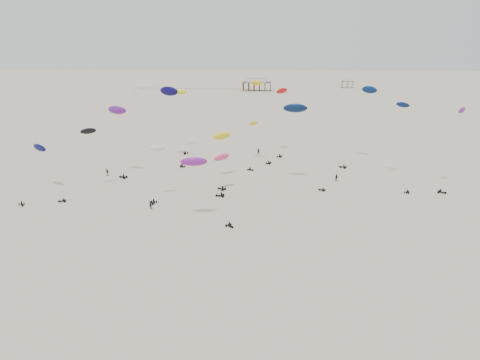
# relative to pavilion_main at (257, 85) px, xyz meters

# --- Properties ---
(ground_plane) EXTENTS (900.00, 900.00, 0.00)m
(ground_plane) POSITION_rel_pavilion_main_xyz_m (10.00, -150.00, -4.22)
(ground_plane) COLOR beige
(pavilion_main) EXTENTS (21.00, 13.00, 9.80)m
(pavilion_main) POSITION_rel_pavilion_main_xyz_m (0.00, 0.00, 0.00)
(pavilion_main) COLOR brown
(pavilion_main) RESTS_ON ground
(pavilion_small) EXTENTS (9.00, 7.00, 8.00)m
(pavilion_small) POSITION_rel_pavilion_main_xyz_m (70.00, 30.00, -0.74)
(pavilion_small) COLOR brown
(pavilion_small) RESTS_ON ground
(pier_fence) EXTENTS (80.20, 0.20, 1.50)m
(pier_fence) POSITION_rel_pavilion_main_xyz_m (-52.00, -0.00, -3.45)
(pier_fence) COLOR black
(pier_fence) RESTS_ON ground
(rig_0) EXTENTS (5.09, 9.19, 19.59)m
(rig_0) POSITION_rel_pavilion_main_xyz_m (-13.15, -205.67, 9.06)
(rig_0) COLOR black
(rig_0) RESTS_ON ground
(rig_1) EXTENTS (7.70, 7.58, 12.04)m
(rig_1) POSITION_rel_pavilion_main_xyz_m (12.16, -218.29, 1.90)
(rig_1) COLOR black
(rig_1) RESTS_ON ground
(rig_2) EXTENTS (6.19, 11.71, 16.03)m
(rig_2) POSITION_rel_pavilion_main_xyz_m (-26.57, -251.57, 6.30)
(rig_2) COLOR black
(rig_2) RESTS_ON ground
(rig_3) EXTENTS (3.52, 5.46, 12.23)m
(rig_3) POSITION_rel_pavilion_main_xyz_m (-8.71, -255.97, 2.37)
(rig_3) COLOR black
(rig_3) RESTS_ON ground
(rig_4) EXTENTS (10.69, 4.94, 13.68)m
(rig_4) POSITION_rel_pavilion_main_xyz_m (2.72, -267.67, 6.22)
(rig_4) COLOR black
(rig_4) RESTS_ON ground
(rig_5) EXTENTS (3.78, 15.66, 21.57)m
(rig_5) POSITION_rel_pavilion_main_xyz_m (47.51, -236.10, 9.63)
(rig_5) COLOR black
(rig_5) RESTS_ON ground
(rig_6) EXTENTS (5.06, 14.59, 14.28)m
(rig_6) POSITION_rel_pavilion_main_xyz_m (-37.23, -251.70, 4.37)
(rig_6) COLOR black
(rig_6) RESTS_ON ground
(rig_7) EXTENTS (3.97, 6.07, 23.89)m
(rig_7) POSITION_rel_pavilion_main_xyz_m (10.75, -225.74, 10.48)
(rig_7) COLOR black
(rig_7) RESTS_ON ground
(rig_8) EXTENTS (9.11, 11.45, 21.98)m
(rig_8) POSITION_rel_pavilion_main_xyz_m (-13.43, -219.51, 13.51)
(rig_8) COLOR black
(rig_8) RESTS_ON ground
(rig_9) EXTENTS (10.45, 10.82, 22.48)m
(rig_9) POSITION_rel_pavilion_main_xyz_m (40.90, -217.60, 12.32)
(rig_9) COLOR black
(rig_9) RESTS_ON ground
(rig_10) EXTENTS (5.67, 4.77, 18.46)m
(rig_10) POSITION_rel_pavilion_main_xyz_m (-22.87, -237.18, 9.80)
(rig_10) COLOR black
(rig_10) RESTS_ON ground
(rig_11) EXTENTS (6.39, 6.71, 19.50)m
(rig_11) POSITION_rel_pavilion_main_xyz_m (57.33, -242.43, 7.76)
(rig_11) COLOR black
(rig_11) RESTS_ON ground
(rig_12) EXTENTS (4.50, 7.30, 9.26)m
(rig_12) POSITION_rel_pavilion_main_xyz_m (4.59, -248.60, 2.07)
(rig_12) COLOR black
(rig_12) RESTS_ON ground
(rig_13) EXTENTS (10.51, 6.68, 20.36)m
(rig_13) POSITION_rel_pavilion_main_xyz_m (21.67, -241.20, 12.96)
(rig_13) COLOR black
(rig_13) RESTS_ON ground
(rig_16) EXTENTS (4.75, 8.94, 20.58)m
(rig_16) POSITION_rel_pavilion_main_xyz_m (17.99, -207.89, 11.44)
(rig_16) COLOR black
(rig_16) RESTS_ON ground
(rig_17) EXTENTS (5.09, 13.35, 13.73)m
(rig_17) POSITION_rel_pavilion_main_xyz_m (3.48, -238.61, 4.81)
(rig_17) COLOR black
(rig_17) RESTS_ON ground
(spectator_0) EXTENTS (0.93, 0.83, 2.11)m
(spectator_0) POSITION_rel_pavilion_main_xyz_m (-8.71, -261.20, -4.22)
(spectator_0) COLOR black
(spectator_0) RESTS_ON ground
(spectator_1) EXTENTS (1.07, 0.66, 2.11)m
(spectator_1) POSITION_rel_pavilion_main_xyz_m (32.09, -236.94, -4.22)
(spectator_1) COLOR black
(spectator_1) RESTS_ON ground
(spectator_2) EXTENTS (1.32, 0.80, 2.13)m
(spectator_2) POSITION_rel_pavilion_main_xyz_m (-26.93, -236.85, -4.22)
(spectator_2) COLOR black
(spectator_2) RESTS_ON ground
(spectator_3) EXTENTS (0.91, 0.71, 2.27)m
(spectator_3) POSITION_rel_pavilion_main_xyz_m (11.15, -208.71, -4.22)
(spectator_3) COLOR black
(spectator_3) RESTS_ON ground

